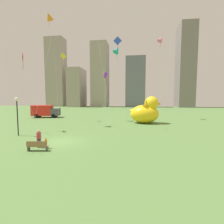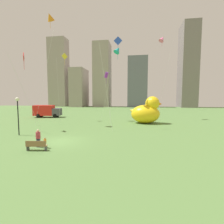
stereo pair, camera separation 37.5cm
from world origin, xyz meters
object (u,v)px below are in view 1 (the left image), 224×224
giant_inflatable_duck (146,112)px  kite_teal (117,50)px  person_adult (39,138)px  kite_orange (49,17)px  lamppost (17,107)px  kite_purple (105,75)px  person_child (46,143)px  kite_pink (161,39)px  box_truck (45,111)px  kite_blue (116,45)px  kite_red (23,60)px  kite_yellow (63,59)px  park_bench (37,146)px

giant_inflatable_duck → kite_teal: size_ratio=0.43×
person_adult → kite_orange: 20.69m
lamppost → kite_purple: size_ratio=0.48×
person_child → kite_pink: 31.80m
box_truck → kite_teal: bearing=-19.6°
person_adult → person_child: person_adult is taller
kite_teal → person_child: bearing=-107.0°
kite_purple → kite_blue: bearing=-68.0°
person_adult → person_child: (0.80, -0.21, -0.38)m
box_truck → kite_teal: (17.54, -6.25, 11.54)m
giant_inflatable_duck → kite_orange: 22.35m
lamppost → kite_pink: kite_pink is taller
kite_teal → kite_red: (-12.00, -8.47, -3.19)m
giant_inflatable_duck → kite_orange: bearing=-163.5°
person_child → kite_red: kite_red is taller
lamppost → kite_blue: (11.33, 6.77, 8.82)m
box_truck → kite_teal: kite_teal is taller
kite_pink → person_adult: bearing=-121.3°
kite_blue → kite_red: size_ratio=1.26×
kite_pink → kite_blue: bearing=-123.2°
kite_yellow → park_bench: bearing=-72.7°
kite_blue → kite_red: 13.24m
giant_inflatable_duck → person_child: bearing=-121.4°
giant_inflatable_duck → box_truck: giant_inflatable_duck is taller
park_bench → lamppost: size_ratio=0.39×
box_truck → kite_orange: (7.13, -10.21, 15.94)m
kite_orange → kite_purple: size_ratio=1.86×
kite_purple → kite_red: bearing=-130.0°
kite_pink → kite_orange: bearing=-148.2°
person_adult → kite_purple: kite_purple is taller
kite_yellow → kite_orange: bearing=-85.5°
park_bench → kite_teal: 21.36m
park_bench → giant_inflatable_duck: 20.16m
box_truck → kite_pink: bearing=3.5°
park_bench → kite_yellow: bearing=107.3°
lamppost → kite_purple: bearing=59.6°
box_truck → kite_orange: bearing=-55.0°
park_bench → box_truck: box_truck is taller
kite_yellow → kite_orange: (0.45, -5.69, 5.26)m
park_bench → kite_red: kite_red is taller
giant_inflatable_duck → kite_yellow: 18.98m
person_child → kite_pink: bearing=60.4°
person_child → kite_teal: bearing=73.0°
kite_pink → kite_red: kite_pink is taller
person_adult → kite_pink: kite_pink is taller
kite_red → person_adult: bearing=-48.0°
kite_blue → kite_red: bearing=-162.9°
kite_yellow → kite_teal: (10.85, -1.73, 0.87)m
kite_blue → kite_yellow: 12.96m
kite_blue → kite_orange: kite_orange is taller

